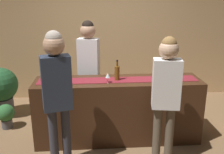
% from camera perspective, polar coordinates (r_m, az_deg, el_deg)
% --- Properties ---
extents(ground_plane, '(10.00, 10.00, 0.00)m').
position_cam_1_polar(ground_plane, '(4.20, 1.25, -13.19)').
color(ground_plane, brown).
extents(back_wall, '(6.00, 0.12, 2.90)m').
position_cam_1_polar(back_wall, '(5.55, -0.57, 10.30)').
color(back_wall, tan).
rests_on(back_wall, ground).
extents(bar_counter, '(2.45, 0.60, 0.96)m').
position_cam_1_polar(bar_counter, '(3.98, 1.30, -7.25)').
color(bar_counter, '#3D2314').
rests_on(bar_counter, ground).
extents(counter_runner_cloth, '(2.33, 0.28, 0.01)m').
position_cam_1_polar(counter_runner_cloth, '(3.80, 1.35, -0.65)').
color(counter_runner_cloth, maroon).
rests_on(counter_runner_cloth, bar_counter).
extents(wine_bottle_amber, '(0.07, 0.07, 0.30)m').
position_cam_1_polar(wine_bottle_amber, '(3.76, 1.13, 0.94)').
color(wine_bottle_amber, brown).
rests_on(wine_bottle_amber, bar_counter).
extents(wine_bottle_clear, '(0.07, 0.07, 0.30)m').
position_cam_1_polar(wine_bottle_clear, '(3.92, 10.72, 1.29)').
color(wine_bottle_clear, '#B2C6C1').
rests_on(wine_bottle_clear, bar_counter).
extents(wine_glass_near_customer, '(0.07, 0.07, 0.14)m').
position_cam_1_polar(wine_glass_near_customer, '(3.65, -0.95, 0.27)').
color(wine_glass_near_customer, silver).
rests_on(wine_glass_near_customer, bar_counter).
extents(wine_glass_mid_counter, '(0.07, 0.07, 0.14)m').
position_cam_1_polar(wine_glass_mid_counter, '(3.88, -14.80, 0.73)').
color(wine_glass_mid_counter, silver).
rests_on(wine_glass_mid_counter, bar_counter).
extents(bartender, '(0.38, 0.28, 1.77)m').
position_cam_1_polar(bartender, '(4.30, -5.15, 3.47)').
color(bartender, '#26262B').
rests_on(bartender, ground).
extents(customer_sipping, '(0.37, 0.25, 1.69)m').
position_cam_1_polar(customer_sipping, '(3.28, 11.82, -2.44)').
color(customer_sipping, brown).
rests_on(customer_sipping, ground).
extents(customer_browsing, '(0.38, 0.28, 1.77)m').
position_cam_1_polar(customer_browsing, '(3.13, -12.07, -2.12)').
color(customer_browsing, '#33333D').
rests_on(customer_browsing, ground).
extents(potted_plant_tall, '(0.62, 0.62, 0.91)m').
position_cam_1_polar(potted_plant_tall, '(5.15, -23.24, -2.32)').
color(potted_plant_tall, '#4C4C51').
rests_on(potted_plant_tall, ground).
extents(potted_plant_small, '(0.29, 0.29, 0.42)m').
position_cam_1_polar(potted_plant_small, '(4.72, -22.29, -7.64)').
color(potted_plant_small, '#4C4C51').
rests_on(potted_plant_small, ground).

